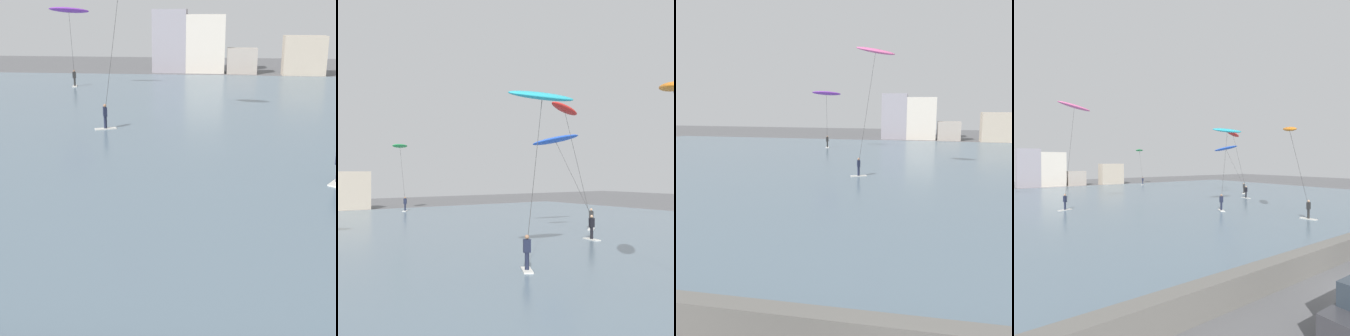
{
  "view_description": "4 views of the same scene",
  "coord_description": "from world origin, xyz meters",
  "views": [
    {
      "loc": [
        2.49,
        -4.77,
        7.51
      ],
      "look_at": [
        0.68,
        12.42,
        2.07
      ],
      "focal_mm": 53.76,
      "sensor_mm": 36.0,
      "label": 1
    },
    {
      "loc": [
        -5.8,
        -0.19,
        4.65
      ],
      "look_at": [
        1.2,
        9.61,
        4.73
      ],
      "focal_mm": 51.77,
      "sensor_mm": 36.0,
      "label": 2
    },
    {
      "loc": [
        0.33,
        -6.12,
        7.01
      ],
      "look_at": [
        -3.03,
        10.62,
        3.83
      ],
      "focal_mm": 40.82,
      "sensor_mm": 36.0,
      "label": 3
    },
    {
      "loc": [
        -12.02,
        -3.69,
        4.97
      ],
      "look_at": [
        -0.7,
        12.12,
        4.58
      ],
      "focal_mm": 30.48,
      "sensor_mm": 36.0,
      "label": 4
    }
  ],
  "objects": [
    {
      "name": "far_shore_buildings",
      "position": [
        1.89,
        59.01,
        3.18
      ],
      "size": [
        20.79,
        5.07,
        7.63
      ],
      "color": "gray",
      "rests_on": "ground"
    },
    {
      "name": "kitesurfer_purple",
      "position": [
        -11.88,
        43.12,
        7.04
      ],
      "size": [
        3.87,
        3.72,
        7.87
      ],
      "color": "silver",
      "rests_on": "water_bay"
    },
    {
      "name": "water_bay",
      "position": [
        0.0,
        30.04,
        0.05
      ],
      "size": [
        84.0,
        52.0,
        0.1
      ],
      "primitive_type": "cube",
      "color": "slate",
      "rests_on": "ground"
    },
    {
      "name": "kitesurfer_pink",
      "position": [
        -3.78,
        27.51,
        10.04
      ],
      "size": [
        3.69,
        1.98,
        11.37
      ],
      "color": "silver",
      "rests_on": "water_bay"
    }
  ]
}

